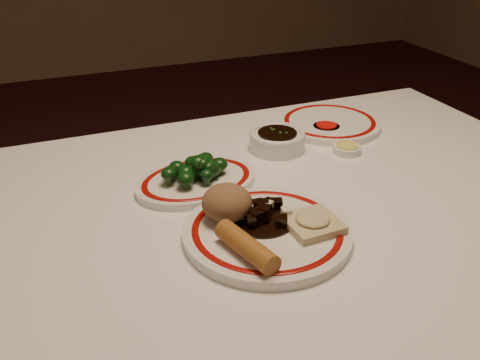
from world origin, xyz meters
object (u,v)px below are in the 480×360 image
at_px(rice_mound, 227,203).
at_px(spring_roll, 247,247).
at_px(dining_table, 300,235).
at_px(fried_wonton, 313,222).
at_px(broccoli_plate, 197,181).
at_px(main_plate, 267,232).
at_px(soy_bowl, 277,141).
at_px(broccoli_pile, 197,168).
at_px(stirfry_heap, 260,213).

xyz_separation_m(rice_mound, spring_roll, (-0.01, -0.11, -0.01)).
bearing_deg(dining_table, fried_wonton, -111.80).
bearing_deg(broccoli_plate, main_plate, -76.46).
xyz_separation_m(main_plate, soy_bowl, (0.17, 0.31, 0.01)).
relative_size(main_plate, broccoli_pile, 2.11).
bearing_deg(broccoli_pile, rice_mound, -89.27).
relative_size(spring_roll, broccoli_plate, 0.45).
relative_size(broccoli_plate, broccoli_pile, 2.01).
relative_size(stirfry_heap, broccoli_plate, 0.41).
relative_size(stirfry_heap, soy_bowl, 0.92).
height_order(dining_table, stirfry_heap, stirfry_heap).
distance_m(broccoli_pile, soy_bowl, 0.24).
bearing_deg(main_plate, fried_wonton, -19.27).
height_order(rice_mound, fried_wonton, rice_mound).
bearing_deg(broccoli_pile, broccoli_plate, 92.04).
bearing_deg(soy_bowl, stirfry_heap, -120.95).
distance_m(dining_table, soy_bowl, 0.24).
bearing_deg(fried_wonton, dining_table, 68.20).
relative_size(main_plate, rice_mound, 3.37).
xyz_separation_m(fried_wonton, broccoli_pile, (-0.12, 0.24, 0.01)).
bearing_deg(dining_table, main_plate, -139.72).
bearing_deg(dining_table, broccoli_plate, 147.00).
relative_size(main_plate, stirfry_heap, 2.58).
distance_m(main_plate, broccoli_pile, 0.22).
bearing_deg(dining_table, spring_roll, -138.79).
bearing_deg(main_plate, stirfry_heap, 87.80).
relative_size(main_plate, soy_bowl, 2.36).
height_order(stirfry_heap, soy_bowl, stirfry_heap).
bearing_deg(rice_mound, broccoli_plate, 90.76).
distance_m(rice_mound, fried_wonton, 0.15).
height_order(spring_roll, broccoli_plate, spring_roll).
bearing_deg(fried_wonton, broccoli_pile, 117.28).
bearing_deg(rice_mound, broccoli_pile, 90.73).
distance_m(spring_roll, soy_bowl, 0.43).
height_order(dining_table, broccoli_pile, broccoli_pile).
distance_m(broccoli_plate, soy_bowl, 0.24).
xyz_separation_m(spring_roll, broccoli_pile, (0.01, 0.27, 0.01)).
relative_size(broccoli_pile, soy_bowl, 1.12).
height_order(main_plate, rice_mound, rice_mound).
bearing_deg(broccoli_plate, dining_table, -33.00).
bearing_deg(main_plate, dining_table, 40.28).
xyz_separation_m(rice_mound, broccoli_plate, (-0.00, 0.16, -0.04)).
bearing_deg(broccoli_pile, spring_roll, -91.85).
bearing_deg(broccoli_plate, stirfry_heap, -73.73).
bearing_deg(stirfry_heap, broccoli_pile, 106.50).
bearing_deg(main_plate, soy_bowl, 61.67).
bearing_deg(spring_roll, main_plate, 28.63).
xyz_separation_m(rice_mound, broccoli_pile, (-0.00, 0.16, -0.01)).
distance_m(stirfry_heap, broccoli_plate, 0.19).
distance_m(rice_mound, stirfry_heap, 0.06).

